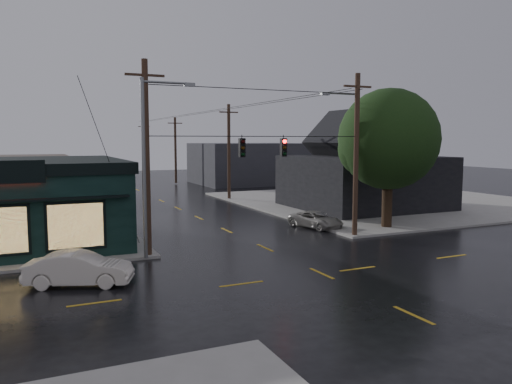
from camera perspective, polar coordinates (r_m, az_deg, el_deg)
name	(u,v)px	position (r m, az deg, el deg)	size (l,w,h in m)	color
ground_plane	(322,274)	(23.36, 7.51, -9.22)	(160.00, 160.00, 0.00)	black
sidewalk_ne	(386,201)	(50.89, 14.65, -1.00)	(28.00, 28.00, 0.15)	gray
ne_building	(364,158)	(45.11, 12.27, 3.79)	(12.60, 11.60, 8.75)	black
corner_tree	(389,139)	(35.13, 14.93, 5.82)	(6.86, 6.86, 9.43)	black
utility_pole_nw	(149,257)	(26.86, -12.14, -7.29)	(2.00, 0.32, 10.15)	#312116
utility_pole_ne	(354,237)	(32.17, 11.19, -5.07)	(2.00, 0.32, 10.15)	#312116
utility_pole_far_a	(229,200)	(50.95, -3.09, -0.89)	(2.00, 0.32, 9.65)	#312116
utility_pole_far_b	(176,184)	(69.85, -9.12, 0.91)	(2.00, 0.32, 9.15)	#312116
utility_pole_far_c	(145,175)	(89.22, -12.57, 1.94)	(2.00, 0.32, 9.15)	#312116
span_signal_assembly	(263,147)	(28.30, 0.80, 5.16)	(13.00, 0.48, 1.23)	black
streetlight_nw	(146,261)	(26.13, -12.45, -7.67)	(5.40, 0.30, 9.15)	slate
streetlight_ne	(354,234)	(33.01, 11.18, -4.78)	(5.40, 0.30, 9.15)	slate
bg_building_west	(8,177)	(59.22, -26.46, 1.59)	(12.00, 10.00, 4.40)	#332925
bg_building_east	(248,163)	(70.01, -0.97, 3.30)	(14.00, 12.00, 5.60)	#2A2B30
sedan_cream	(79,269)	(22.44, -19.56, -8.27)	(1.52, 4.35, 1.43)	beige
suv_silver	(316,220)	(34.94, 6.85, -3.16)	(1.89, 4.11, 1.14)	gray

